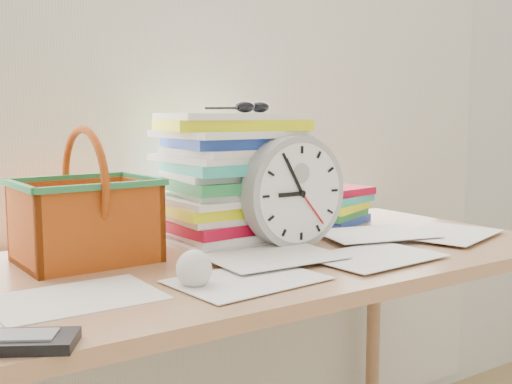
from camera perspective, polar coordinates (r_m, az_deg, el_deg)
curtain at (r=1.76m, az=-6.56°, el=14.67°), size 2.40×0.01×2.50m
desk at (r=1.48m, az=0.75°, el=-8.25°), size 1.40×0.70×0.75m
paper_stack at (r=1.58m, az=-1.94°, el=1.32°), size 0.37×0.31×0.31m
clock at (r=1.50m, az=3.37°, el=0.00°), size 0.26×0.05×0.26m
sunglasses at (r=1.57m, az=-0.32°, el=7.58°), size 0.16×0.15×0.03m
book_stack at (r=1.84m, az=6.37°, el=-1.18°), size 0.29×0.25×0.10m
basket at (r=1.40m, az=-14.97°, el=-0.35°), size 0.29×0.22×0.28m
crumpled_ball at (r=1.18m, az=-5.58°, el=-6.77°), size 0.07×0.07×0.07m
calculator at (r=0.95m, az=-20.56°, el=-12.36°), size 0.18×0.15×0.02m
scattered_papers at (r=1.46m, az=0.76°, el=-5.19°), size 1.26×0.42×0.02m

